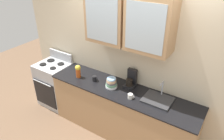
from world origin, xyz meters
TOP-DOWN VIEW (x-y plane):
  - ground_plane at (0.00, 0.00)m, footprint 10.00×10.00m
  - back_wall_unit at (0.01, 0.31)m, footprint 4.55×0.47m
  - counter at (0.00, 0.00)m, footprint 2.55×0.62m
  - stove_range at (-1.60, -0.00)m, footprint 0.62×0.60m
  - sink_faucet at (0.59, 0.06)m, footprint 0.43×0.35m
  - bowl_stack at (-0.19, -0.02)m, footprint 0.19×0.19m
  - vase at (-0.85, -0.07)m, footprint 0.10×0.10m
  - cup_near_sink at (0.22, -0.12)m, footprint 0.11×0.08m
  - cup_near_bowls at (-0.53, -0.02)m, footprint 0.11×0.08m
  - coffee_maker at (0.05, 0.20)m, footprint 0.17×0.20m

SIDE VIEW (x-z plane):
  - ground_plane at x=0.00m, z-range 0.00..0.00m
  - counter at x=0.00m, z-range 0.00..0.92m
  - stove_range at x=-1.60m, z-range -0.08..1.02m
  - sink_faucet at x=0.59m, z-range 0.81..1.07m
  - cup_near_sink at x=0.22m, z-range 0.92..1.00m
  - cup_near_bowls at x=-0.53m, z-range 0.92..1.01m
  - bowl_stack at x=-0.19m, z-range 0.91..1.08m
  - coffee_maker at x=0.05m, z-range 0.88..1.17m
  - vase at x=-0.85m, z-range 0.93..1.16m
  - back_wall_unit at x=0.01m, z-range 0.15..2.89m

